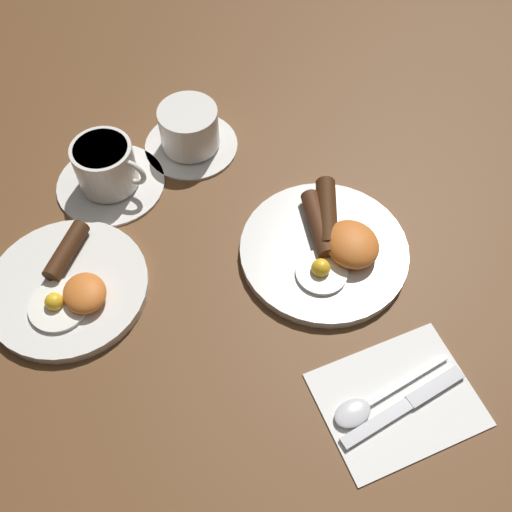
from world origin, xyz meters
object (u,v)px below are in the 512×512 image
knife (410,402)px  spoon (365,406)px  breakfast_plate_near (328,246)px  breakfast_plate_far (69,287)px  teacup_near (190,131)px  teacup_far (107,170)px

knife → spoon: (0.02, 0.05, 0.00)m
breakfast_plate_near → breakfast_plate_far: (0.09, 0.35, -0.00)m
teacup_near → knife: (-0.51, -0.09, -0.03)m
teacup_near → knife: size_ratio=0.83×
knife → breakfast_plate_far: bearing=-50.4°
breakfast_plate_near → teacup_far: teacup_far is taller
teacup_far → knife: teacup_far is taller
breakfast_plate_near → breakfast_plate_far: breakfast_plate_near is taller
breakfast_plate_near → teacup_far: bearing=44.9°
breakfast_plate_near → teacup_far: 0.34m
teacup_near → teacup_far: bearing=100.7°
spoon → breakfast_plate_near: bearing=-113.0°
breakfast_plate_near → spoon: size_ratio=1.39×
teacup_far → spoon: bearing=-159.0°
breakfast_plate_far → knife: bearing=-134.0°
teacup_far → teacup_near: bearing=-79.3°
breakfast_plate_far → teacup_far: (0.16, -0.10, 0.02)m
breakfast_plate_near → knife: bearing=176.9°
teacup_near → spoon: size_ratio=0.87×
breakfast_plate_far → teacup_far: size_ratio=1.33×
breakfast_plate_far → breakfast_plate_near: bearing=-103.8°
teacup_near → teacup_far: (-0.03, 0.14, 0.00)m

